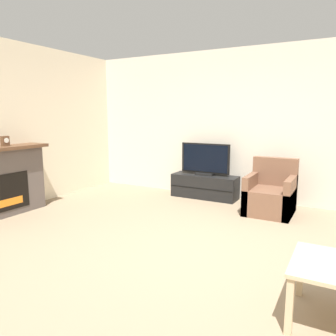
# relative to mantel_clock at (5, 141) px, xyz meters

# --- Properties ---
(ground_plane) EXTENTS (24.00, 24.00, 0.00)m
(ground_plane) POSITION_rel_mantel_clock_xyz_m (3.16, -0.16, -1.14)
(ground_plane) COLOR #89755B
(wall_back) EXTENTS (12.00, 0.06, 2.70)m
(wall_back) POSITION_rel_mantel_clock_xyz_m (3.16, 2.68, 0.21)
(wall_back) COLOR beige
(wall_back) RESTS_ON ground
(mantel_clock) EXTENTS (0.08, 0.11, 0.15)m
(mantel_clock) POSITION_rel_mantel_clock_xyz_m (0.00, 0.00, 0.00)
(mantel_clock) COLOR brown
(mantel_clock) RESTS_ON fireplace
(tv_stand) EXTENTS (1.22, 0.41, 0.43)m
(tv_stand) POSITION_rel_mantel_clock_xyz_m (2.28, 2.41, -0.93)
(tv_stand) COLOR black
(tv_stand) RESTS_ON ground
(tv) EXTENTS (0.94, 0.18, 0.59)m
(tv) POSITION_rel_mantel_clock_xyz_m (2.28, 2.41, -0.44)
(tv) COLOR black
(tv) RESTS_ON tv_stand
(armchair) EXTENTS (0.70, 0.76, 0.85)m
(armchair) POSITION_rel_mantel_clock_xyz_m (3.55, 2.02, -0.86)
(armchair) COLOR brown
(armchair) RESTS_ON ground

